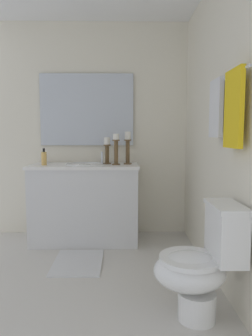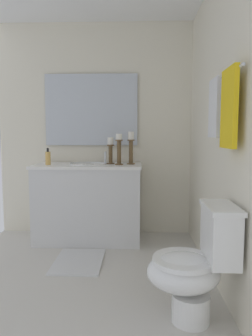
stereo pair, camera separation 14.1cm
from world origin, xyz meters
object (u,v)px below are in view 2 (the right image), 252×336
object	(u,v)px
sink_basin	(88,168)
soap_bottle	(48,158)
mirror	(91,110)
candle_holder_tall	(131,147)
toilet	(194,266)
bath_mat	(79,261)
vanity_cabinet	(89,202)
candle_holder_mid	(110,150)
towel_near_vanity	(214,108)
towel_bar	(225,76)
towel_center	(229,108)
candle_holder_short	(119,149)

from	to	relation	value
sink_basin	soap_bottle	bearing A→B (deg)	-82.04
mirror	soap_bottle	world-z (taller)	mirror
candle_holder_tall	toilet	world-z (taller)	candle_holder_tall
sink_basin	bath_mat	bearing A→B (deg)	-0.09
vanity_cabinet	candle_holder_mid	xyz separation A→B (m)	(-0.07, 0.24, 0.58)
sink_basin	toilet	world-z (taller)	sink_basin
toilet	bath_mat	distance (m)	1.32
soap_bottle	towel_near_vanity	world-z (taller)	towel_near_vanity
candle_holder_tall	towel_near_vanity	size ratio (longest dim) A/B	0.84
soap_bottle	toilet	bearing A→B (deg)	42.13
towel_bar	towel_near_vanity	bearing A→B (deg)	-174.52
candle_holder_tall	towel_near_vanity	world-z (taller)	towel_near_vanity
bath_mat	toilet	bearing A→B (deg)	45.05
vanity_cabinet	sink_basin	bearing A→B (deg)	90.00
towel_near_vanity	towel_center	distance (m)	0.38
towel_near_vanity	towel_center	size ratio (longest dim) A/B	0.87
towel_bar	candle_holder_tall	bearing A→B (deg)	-153.10
vanity_cabinet	candle_holder_short	xyz separation A→B (m)	(0.04, 0.34, 0.60)
towel_near_vanity	mirror	bearing A→B (deg)	-140.55
candle_holder_tall	candle_holder_short	xyz separation A→B (m)	(0.08, -0.13, -0.02)
candle_holder_mid	bath_mat	distance (m)	1.24
mirror	candle_holder_short	size ratio (longest dim) A/B	3.22
vanity_cabinet	sink_basin	size ratio (longest dim) A/B	2.92
towel_near_vanity	bath_mat	world-z (taller)	towel_near_vanity
sink_basin	towel_near_vanity	bearing A→B (deg)	46.11
candle_holder_tall	soap_bottle	world-z (taller)	candle_holder_tall
sink_basin	soap_bottle	size ratio (longest dim) A/B	2.23
sink_basin	towel_near_vanity	xyz separation A→B (m)	(1.06, 1.10, 0.55)
candle_holder_tall	towel_center	bearing A→B (deg)	23.29
towel_center	sink_basin	bearing A→B (deg)	-142.49
bath_mat	towel_bar	bearing A→B (deg)	60.96
toilet	towel_center	bearing A→B (deg)	113.09
vanity_cabinet	towel_bar	world-z (taller)	towel_bar
vanity_cabinet	bath_mat	world-z (taller)	vanity_cabinet
candle_holder_mid	soap_bottle	size ratio (longest dim) A/B	1.63
candle_holder_mid	towel_center	xyz separation A→B (m)	(1.50, 0.86, 0.33)
towel_bar	toilet	bearing A→B (deg)	-38.98
candle_holder_short	mirror	bearing A→B (deg)	-133.15
mirror	candle_holder_tall	bearing A→B (deg)	62.77
candle_holder_short	candle_holder_mid	world-z (taller)	candle_holder_short
soap_bottle	bath_mat	size ratio (longest dim) A/B	0.30
toilet	towel_bar	distance (m)	1.25
mirror	candle_holder_tall	distance (m)	0.67
toilet	towel_near_vanity	bearing A→B (deg)	156.16
towel_bar	bath_mat	bearing A→B (deg)	-119.04
candle_holder_mid	toilet	world-z (taller)	candle_holder_mid
towel_center	vanity_cabinet	bearing A→B (deg)	-142.46
towel_near_vanity	towel_center	bearing A→B (deg)	0.00
candle_holder_mid	towel_bar	xyz separation A→B (m)	(1.31, 0.88, 0.55)
toilet	towel_center	size ratio (longest dim) A/B	1.53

